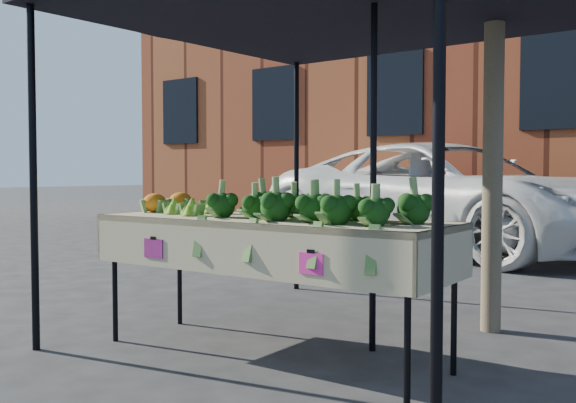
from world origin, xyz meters
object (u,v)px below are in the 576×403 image
object	(u,v)px
vehicle	(449,54)
canopy	(336,147)
table	(269,288)
street_tree	(494,44)

from	to	relation	value
vehicle	canopy	bearing A→B (deg)	-151.32
table	vehicle	size ratio (longest dim) A/B	0.41
vehicle	street_tree	world-z (taller)	vehicle
canopy	street_tree	size ratio (longest dim) A/B	0.74
table	canopy	distance (m)	1.11
canopy	table	bearing A→B (deg)	-100.18
canopy	street_tree	distance (m)	1.44
table	vehicle	distance (m)	6.72
vehicle	street_tree	bearing A→B (deg)	-139.89
canopy	street_tree	xyz separation A→B (m)	(0.77, 0.94, 0.77)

